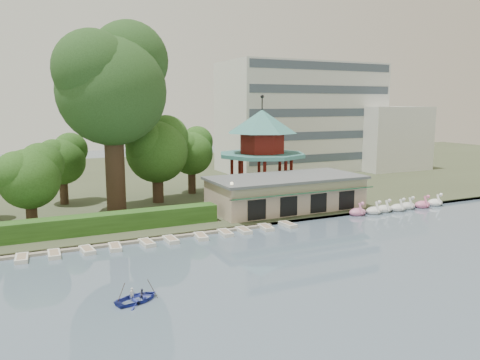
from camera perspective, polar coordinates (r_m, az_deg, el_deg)
ground_plane at (r=34.24m, az=10.16°, el=-12.96°), size 220.00×220.00×0.00m
shore at (r=80.88m, az=-11.66°, el=0.03°), size 220.00×70.00×0.40m
embankment at (r=48.55m, az=-1.79°, el=-5.94°), size 220.00×0.60×0.30m
dock at (r=45.22m, az=-15.94°, el=-7.49°), size 34.00×1.60×0.24m
boathouse at (r=56.59m, az=5.61°, el=-1.49°), size 18.60×9.39×3.90m
pavilion at (r=65.54m, az=2.68°, el=4.52°), size 12.40×12.40×13.50m
office_building at (r=90.67m, az=9.25°, el=7.14°), size 38.00×18.00×20.00m
hedge at (r=47.74m, az=-20.23°, el=-5.35°), size 30.00×2.00×1.80m
lamp_post at (r=49.93m, az=-1.01°, el=-1.75°), size 0.36×0.36×4.28m
big_tree at (r=54.82m, az=-15.28°, el=11.57°), size 13.25×12.35×21.96m
small_trees at (r=58.29m, az=-16.90°, el=2.48°), size 39.04×16.25×11.10m
swan_boats at (r=60.43m, az=18.69°, el=-3.16°), size 14.65×2.10×1.92m
moored_rowboats at (r=44.19m, az=-13.25°, el=-7.69°), size 35.02×2.72×0.36m
rowboat_with_passengers at (r=32.39m, az=-12.43°, el=-13.54°), size 4.88×4.09×2.01m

